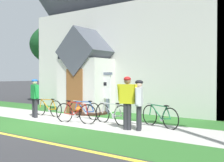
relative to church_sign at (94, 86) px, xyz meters
The scene contains 17 objects.
ground 1.41m from the church_sign, 41.40° to the left, with size 140.00×140.00×0.00m, color #333335.
sidewalk_slab 3.22m from the church_sign, 49.46° to the right, with size 32.00×2.23×0.01m, color #B7B5AD.
grass_verge 4.89m from the church_sign, 65.91° to the right, with size 32.00×1.88×0.01m, color #2D6628.
church_lawn 2.31m from the church_sign, ahead, with size 24.00×1.98×0.01m, color #2D6628.
curb_paint_stripe 5.87m from the church_sign, 70.37° to the right, with size 28.00×0.16×0.01m, color yellow.
church_building 6.31m from the church_sign, 62.20° to the left, with size 14.28×10.13×12.40m.
church_sign is the anchor object (origin of this frame).
flower_bed 1.23m from the church_sign, 91.49° to the right, with size 1.85×1.85×0.34m.
bicycle_red 4.65m from the church_sign, 21.41° to the right, with size 1.66×0.66×0.81m.
bicycle_yellow 2.15m from the church_sign, 62.78° to the right, with size 1.73×0.11×0.79m.
bicycle_white 2.46m from the church_sign, 112.90° to the right, with size 1.80×0.12×0.81m.
bicycle_black 3.42m from the church_sign, 39.79° to the right, with size 1.72×0.34×0.82m.
bicycle_orange 3.17m from the church_sign, 64.33° to the right, with size 1.76×0.34×0.87m.
cyclist_in_blue_jersey 4.51m from the church_sign, 37.29° to the right, with size 0.68×0.33×1.75m.
cyclist_in_red_jersey 2.93m from the church_sign, 110.60° to the right, with size 0.59×0.40×1.64m.
cyclist_in_white_jersey 4.73m from the church_sign, 33.29° to the right, with size 0.36×0.70×1.64m.
yard_deciduous_tree 6.71m from the church_sign, 147.53° to the left, with size 4.70×4.70×5.44m.
Camera 1 is at (7.84, -6.78, 1.78)m, focal length 44.11 mm.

